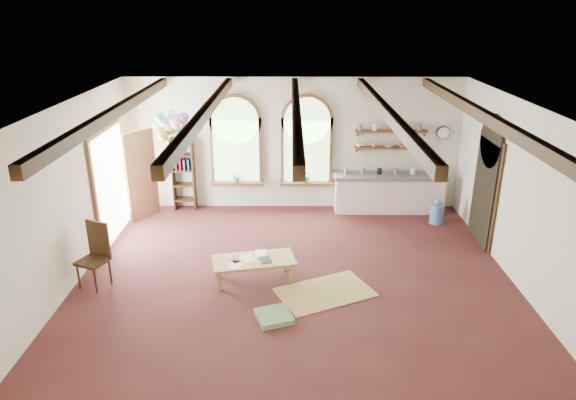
{
  "coord_description": "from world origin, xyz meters",
  "views": [
    {
      "loc": [
        -0.09,
        -8.54,
        4.78
      ],
      "look_at": [
        -0.14,
        0.6,
        1.27
      ],
      "focal_mm": 32.0,
      "sensor_mm": 36.0,
      "label": 1
    }
  ],
  "objects_px": {
    "side_chair": "(95,268)",
    "balloon_cluster": "(172,125)",
    "kitchen_counter": "(388,192)",
    "coffee_table": "(254,262)"
  },
  "relations": [
    {
      "from": "balloon_cluster",
      "to": "kitchen_counter",
      "type": "bearing_deg",
      "value": 10.35
    },
    {
      "from": "kitchen_counter",
      "to": "side_chair",
      "type": "relative_size",
      "value": 2.27
    },
    {
      "from": "side_chair",
      "to": "balloon_cluster",
      "type": "relative_size",
      "value": 1.03
    },
    {
      "from": "coffee_table",
      "to": "side_chair",
      "type": "xyz_separation_m",
      "value": [
        -2.85,
        -0.19,
        -0.03
      ]
    },
    {
      "from": "kitchen_counter",
      "to": "side_chair",
      "type": "bearing_deg",
      "value": -148.59
    },
    {
      "from": "kitchen_counter",
      "to": "balloon_cluster",
      "type": "height_order",
      "value": "balloon_cluster"
    },
    {
      "from": "side_chair",
      "to": "coffee_table",
      "type": "bearing_deg",
      "value": 3.84
    },
    {
      "from": "coffee_table",
      "to": "side_chair",
      "type": "bearing_deg",
      "value": -176.16
    },
    {
      "from": "coffee_table",
      "to": "balloon_cluster",
      "type": "relative_size",
      "value": 1.39
    },
    {
      "from": "kitchen_counter",
      "to": "balloon_cluster",
      "type": "relative_size",
      "value": 2.33
    }
  ]
}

